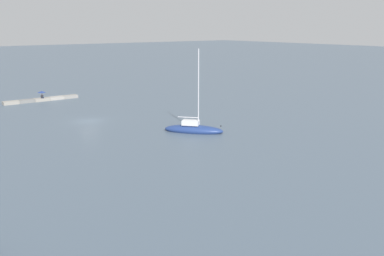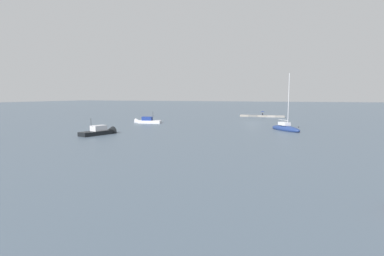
% 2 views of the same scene
% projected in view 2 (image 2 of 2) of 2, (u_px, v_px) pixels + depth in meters
% --- Properties ---
extents(ground_plane, '(500.00, 500.00, 0.00)m').
position_uv_depth(ground_plane, '(252.00, 123.00, 72.95)').
color(ground_plane, '#475666').
extents(seawall_pier, '(13.32, 1.53, 0.55)m').
position_uv_depth(seawall_pier, '(262.00, 116.00, 92.35)').
color(seawall_pier, gray).
rests_on(seawall_pier, ground_plane).
extents(person_seated_dark_left, '(0.42, 0.62, 0.73)m').
position_uv_depth(person_seated_dark_left, '(263.00, 114.00, 92.13)').
color(person_seated_dark_left, '#1E2333').
rests_on(person_seated_dark_left, seawall_pier).
extents(umbrella_open_navy, '(1.44, 1.44, 1.31)m').
position_uv_depth(umbrella_open_navy, '(263.00, 111.00, 92.18)').
color(umbrella_open_navy, black).
rests_on(umbrella_open_navy, seawall_pier).
extents(sailboat_navy_mid, '(6.60, 7.28, 10.96)m').
position_uv_depth(sailboat_navy_mid, '(285.00, 128.00, 57.03)').
color(sailboat_navy_mid, navy).
rests_on(sailboat_navy_mid, ground_plane).
extents(motorboat_white_mid, '(6.40, 2.94, 3.46)m').
position_uv_depth(motorboat_white_mid, '(146.00, 122.00, 71.91)').
color(motorboat_white_mid, silver).
rests_on(motorboat_white_mid, ground_plane).
extents(motorboat_black_far, '(3.68, 6.66, 3.57)m').
position_uv_depth(motorboat_black_far, '(101.00, 132.00, 51.10)').
color(motorboat_black_far, black).
rests_on(motorboat_black_far, ground_plane).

